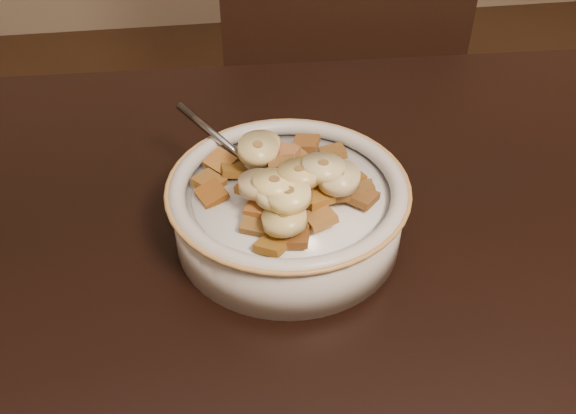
{
  "coord_description": "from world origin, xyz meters",
  "views": [
    {
      "loc": [
        -0.16,
        -0.21,
        1.1
      ],
      "look_at": [
        -0.11,
        0.16,
        0.78
      ],
      "focal_mm": 40.0,
      "sensor_mm": 36.0,
      "label": 1
    }
  ],
  "objects": [
    {
      "name": "table",
      "position": [
        0.0,
        0.0,
        0.73
      ],
      "size": [
        1.43,
        0.95,
        0.04
      ],
      "primitive_type": "cube",
      "rotation": [
        0.0,
        0.0,
        -0.04
      ],
      "color": "black",
      "rests_on": "floor"
    },
    {
      "name": "chair",
      "position": [
        0.09,
        0.63,
        0.49
      ],
      "size": [
        0.47,
        0.47,
        0.99
      ],
      "primitive_type": "cube",
      "rotation": [
        0.0,
        0.0,
        -0.08
      ],
      "color": "black",
      "rests_on": "floor"
    },
    {
      "name": "cereal_bowl",
      "position": [
        -0.11,
        0.16,
        0.77
      ],
      "size": [
        0.18,
        0.18,
        0.04
      ],
      "primitive_type": "cylinder",
      "color": "silver",
      "rests_on": "table"
    },
    {
      "name": "milk",
      "position": [
        -0.11,
        0.16,
        0.79
      ],
      "size": [
        0.15,
        0.15,
        0.0
      ],
      "primitive_type": "cylinder",
      "color": "white",
      "rests_on": "cereal_bowl"
    },
    {
      "name": "spoon",
      "position": [
        -0.13,
        0.19,
        0.8
      ],
      "size": [
        0.05,
        0.05,
        0.01
      ],
      "primitive_type": "ellipsoid",
      "rotation": [
        0.0,
        0.0,
        3.8
      ],
      "color": "gray",
      "rests_on": "cereal_bowl"
    },
    {
      "name": "cereal_square_0",
      "position": [
        -0.12,
        0.15,
        0.81
      ],
      "size": [
        0.02,
        0.02,
        0.01
      ],
      "primitive_type": "cube",
      "rotation": [
        -0.21,
        0.02,
        0.09
      ],
      "color": "brown",
      "rests_on": "milk"
    },
    {
      "name": "cereal_square_1",
      "position": [
        -0.17,
        0.16,
        0.8
      ],
      "size": [
        0.03,
        0.03,
        0.01
      ],
      "primitive_type": "cube",
      "rotation": [
        -0.25,
        -0.15,
        2.02
      ],
      "color": "brown",
      "rests_on": "milk"
    },
    {
      "name": "cereal_square_2",
      "position": [
        -0.14,
        0.16,
        0.81
      ],
      "size": [
        0.03,
        0.03,
        0.01
      ],
      "primitive_type": "cube",
      "rotation": [
        -0.06,
        0.06,
        0.99
      ],
      "color": "brown",
      "rests_on": "milk"
    },
    {
      "name": "cereal_square_3",
      "position": [
        -0.15,
        0.19,
        0.8
      ],
      "size": [
        0.02,
        0.02,
        0.01
      ],
      "primitive_type": "cube",
      "rotation": [
        -0.18,
        0.16,
        0.02
      ],
      "color": "brown",
      "rests_on": "milk"
    },
    {
      "name": "cereal_square_4",
      "position": [
        -0.06,
        0.15,
        0.8
      ],
      "size": [
        0.03,
        0.03,
        0.01
      ],
      "primitive_type": "cube",
      "rotation": [
        -0.22,
        0.14,
        1.83
      ],
      "color": "olive",
      "rests_on": "milk"
    },
    {
      "name": "cereal_square_5",
      "position": [
        -0.13,
        0.21,
        0.8
      ],
      "size": [
        0.03,
        0.03,
        0.01
      ],
      "primitive_type": "cube",
      "rotation": [
        -0.18,
        0.11,
        0.83
      ],
      "color": "brown",
      "rests_on": "milk"
    },
    {
      "name": "cereal_square_6",
      "position": [
        -0.13,
        0.14,
        0.81
      ],
      "size": [
        0.03,
        0.03,
        0.01
      ],
      "primitive_type": "cube",
      "rotation": [
        -0.02,
        0.11,
        2.63
      ],
      "color": "brown",
      "rests_on": "milk"
    },
    {
      "name": "cereal_square_7",
      "position": [
        -0.09,
        0.12,
        0.8
      ],
      "size": [
        0.03,
        0.03,
        0.01
      ],
      "primitive_type": "cube",
      "rotation": [
        -0.16,
        -0.15,
        0.29
      ],
      "color": "#996132",
      "rests_on": "milk"
    },
    {
      "name": "cereal_square_8",
      "position": [
        -0.1,
        0.2,
        0.8
      ],
      "size": [
        0.03,
        0.03,
        0.01
      ],
      "primitive_type": "cube",
      "rotation": [
        -0.01,
        0.16,
        0.45
      ],
      "color": "brown",
      "rests_on": "milk"
    },
    {
      "name": "cereal_square_9",
      "position": [
        -0.06,
        0.15,
        0.8
      ],
      "size": [
        0.02,
        0.02,
        0.01
      ],
      "primitive_type": "cube",
      "rotation": [
        0.05,
        -0.04,
        1.5
      ],
      "color": "brown",
      "rests_on": "milk"
    },
    {
      "name": "cereal_square_10",
      "position": [
        -0.14,
        0.13,
        0.8
      ],
      "size": [
        0.03,
        0.03,
        0.01
      ],
      "primitive_type": "cube",
      "rotation": [
        -0.24,
        0.01,
        2.71
      ],
      "color": "olive",
      "rests_on": "milk"
    },
    {
      "name": "cereal_square_11",
      "position": [
        -0.13,
        0.22,
        0.8
      ],
      "size": [
        0.02,
        0.02,
        0.01
      ],
      "primitive_type": "cube",
      "rotation": [
        0.12,
        -0.03,
        0.13
      ],
      "color": "brown",
      "rests_on": "milk"
    },
    {
      "name": "cereal_square_12",
      "position": [
        -0.11,
        0.19,
        0.81
      ],
      "size": [
        0.03,
        0.03,
        0.01
      ],
      "primitive_type": "cube",
      "rotation": [
        -0.15,
        0.07,
        2.48
      ],
      "color": "#9D6038",
      "rests_on": "milk"
    },
    {
      "name": "cereal_square_13",
      "position": [
        -0.13,
        0.1,
        0.8
      ],
      "size": [
        0.03,
        0.03,
        0.01
      ],
      "primitive_type": "cube",
      "rotation": [
        -0.17,
        0.15,
        0.89
      ],
      "color": "brown",
      "rests_on": "milk"
    },
    {
      "name": "cereal_square_14",
      "position": [
        -0.07,
        0.2,
        0.8
      ],
      "size": [
        0.02,
        0.02,
        0.01
      ],
      "primitive_type": "cube",
      "rotation": [
        -0.16,
        0.16,
        1.59
      ],
      "color": "brown",
      "rests_on": "milk"
    },
    {
      "name": "cereal_square_15",
      "position": [
        -0.06,
        0.16,
        0.8
      ],
      "size": [
        0.03,
        0.03,
        0.01
      ],
      "primitive_type": "cube",
      "rotation": [
        0.07,
        0.09,
        1.94
      ],
      "color": "brown",
      "rests_on": "milk"
    },
    {
      "name": "cereal_square_16",
      "position": [
        -0.08,
        0.15,
        0.81
      ],
      "size": [
        0.02,
        0.02,
        0.01
      ],
      "primitive_type": "cube",
      "rotation": [
        0.12,
        0.12,
        1.69
      ],
      "color": "brown",
      "rests_on": "milk"
    },
    {
      "name": "cereal_square_17",
      "position": [
        -0.16,
        0.2,
        0.8
      ],
      "size": [
        0.03,
        0.03,
        0.01
      ],
      "primitive_type": "cube",
      "rotation": [
        -0.23,
        -0.18,
        2.37
      ],
      "color": "#9A6826",
      "rests_on": "milk"
    },
    {
      "name": "cereal_square_18",
      "position": [
        -0.11,
        0.11,
        0.8
      ],
      "size": [
        0.03,
        0.02,
        0.01
      ],
      "primitive_type": "cube",
      "rotation": [
        -0.15,
        0.02,
        1.31
      ],
      "color": "brown",
      "rests_on": "milk"
    },
    {
      "name": "cereal_square_19",
      "position": [
        -0.1,
        0.14,
        0.81
      ],
      "size": [
        0.02,
        0.02,
        0.01
      ],
      "primitive_type": "cube",
      "rotation": [
        0.23,
        0.13,
        2.92
      ],
      "color": "brown",
      "rests_on": "milk"
    },
    {
      "name": "cereal_square_20",
      "position": [
        -0.11,
        0.17,
        0.82
      ],
      "size": [
        0.02,
        0.02,
        0.01
      ],
      "primitive_type": "cube",
      "rotation": [
        0.2,
        0.1,
        3.08
      ],
      "color": "#9C6436",
      "rests_on": "milk"
    },
    {
      "name": "cereal_square_21",
      "position": [
        -0.09,
        0.14,
        0.81
      ],
      "size": [
        0.03,
        0.03,
        0.01
      ],
      "primitive_type": "cube",
      "rotation": [
        0.01,
        0.04,
        0.38
      ],
      "color": "#98671A",
      "rests_on": "milk"
    },
    {
      "name": "cereal_square_22",
      "position": [
        -0.06,
        0.14,
        0.8
      ],
      "size": [
        0.03,
        0.03,
        0.01
      ],
      "primitive_type": "cube",
      "rotation": [
        0.0,
        0.1,
        0.84
      ],
      "color": "brown",
      "rests_on": "milk"
    },
    {
      "name": "cereal_square_23",
      "position": [
        -0.17,
        0.18,
        0.8
      ],
      "size": [
        0.03,
        0.03,
        0.01
      ],
      "primitive_type": "cube",
      "rotation": [
        0.1,
        -0.11,
        2.36
      ],
      "color": "brown",
      "rests_on": "milk"
    },
    {
      "name": "cereal_square_24",
      "position": [
        -0.09,
        0.22,
        0.8
      ],
      "size": [
        0.03,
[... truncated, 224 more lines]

